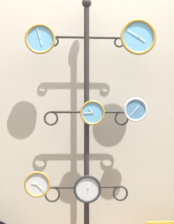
{
  "coord_description": "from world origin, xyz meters",
  "views": [
    {
      "loc": [
        -0.16,
        -2.14,
        1.18
      ],
      "look_at": [
        0.0,
        0.36,
        1.21
      ],
      "focal_mm": 50.0,
      "sensor_mm": 36.0,
      "label": 1
    }
  ],
  "objects": [
    {
      "name": "clock_bottom_left",
      "position": [
        -0.39,
        0.33,
        0.64
      ],
      "size": [
        0.21,
        0.04,
        0.21
      ],
      "color": "silver"
    },
    {
      "name": "display_stand",
      "position": [
        0.0,
        0.41,
        0.73
      ],
      "size": [
        0.7,
        0.43,
        2.15
      ],
      "color": "#282623",
      "rests_on": "ground_plane"
    },
    {
      "name": "clock_middle_center",
      "position": [
        0.04,
        0.32,
        1.2
      ],
      "size": [
        0.2,
        0.04,
        0.2
      ],
      "color": "#60A8DB"
    },
    {
      "name": "clock_bottom_center",
      "position": [
        -0.0,
        0.31,
        0.6
      ],
      "size": [
        0.22,
        0.04,
        0.22
      ],
      "color": "silver"
    },
    {
      "name": "clock_top_left",
      "position": [
        -0.37,
        0.32,
        1.78
      ],
      "size": [
        0.24,
        0.04,
        0.24
      ],
      "color": "#60A8DB"
    },
    {
      "name": "shop_wall",
      "position": [
        0.0,
        0.57,
        1.4
      ],
      "size": [
        4.4,
        0.04,
        2.8
      ],
      "color": "#BCB2A3",
      "rests_on": "ground_plane"
    },
    {
      "name": "clock_middle_right",
      "position": [
        0.39,
        0.32,
        1.22
      ],
      "size": [
        0.19,
        0.04,
        0.19
      ],
      "color": "#4C84B2"
    },
    {
      "name": "clock_top_right",
      "position": [
        0.4,
        0.29,
        1.8
      ],
      "size": [
        0.29,
        0.04,
        0.29
      ],
      "color": "#60A8DB"
    }
  ]
}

